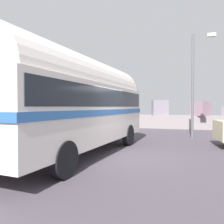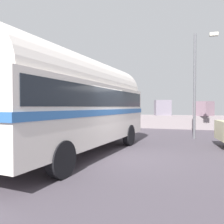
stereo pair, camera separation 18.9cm
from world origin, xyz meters
name	(u,v)px [view 2 (the right image)]	position (x,y,z in m)	size (l,w,h in m)	color
ground	(118,157)	(0.00, 0.00, 0.01)	(32.00, 26.00, 0.02)	#453E47
breakwater	(158,119)	(0.14, 11.79, 0.73)	(31.36, 2.29, 2.41)	gray
vintage_coach	(79,101)	(-1.54, -0.08, 2.05)	(3.29, 8.79, 3.70)	black
lamp_post	(197,79)	(2.97, 5.69, 3.36)	(1.26, 0.28, 5.91)	#5B5B60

